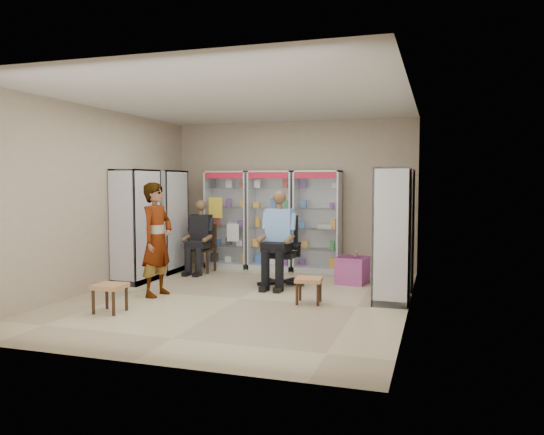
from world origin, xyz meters
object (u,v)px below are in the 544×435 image
(cabinet_back_left, at_px, (228,219))
(cabinet_left_near, at_px, (136,226))
(pink_trunk, at_px, (352,270))
(cabinet_right_far, at_px, (398,228))
(office_chair, at_px, (281,251))
(cabinet_back_mid, at_px, (272,220))
(cabinet_left_far, at_px, (167,221))
(woven_stool_a, at_px, (309,290))
(seated_shopkeeper, at_px, (280,242))
(standing_man, at_px, (157,239))
(cabinet_back_right, at_px, (318,221))
(cabinet_right_near, at_px, (392,235))
(woven_stool_b, at_px, (110,298))
(wooden_chair, at_px, (203,248))

(cabinet_back_left, bearing_deg, cabinet_left_near, -114.61)
(pink_trunk, bearing_deg, cabinet_right_far, -6.68)
(cabinet_right_far, relative_size, office_chair, 1.66)
(cabinet_back_mid, bearing_deg, cabinet_left_far, -153.68)
(pink_trunk, bearing_deg, woven_stool_a, -102.76)
(seated_shopkeeper, distance_m, woven_stool_a, 1.46)
(office_chair, xyz_separation_m, pink_trunk, (1.16, 0.53, -0.37))
(standing_man, bearing_deg, cabinet_left_far, 31.18)
(cabinet_back_right, xyz_separation_m, woven_stool_a, (0.48, -2.72, -0.81))
(standing_man, bearing_deg, woven_stool_a, -78.71)
(woven_stool_a, xyz_separation_m, standing_man, (-2.39, -0.21, 0.70))
(cabinet_right_far, bearing_deg, cabinet_back_left, 72.25)
(cabinet_right_near, xyz_separation_m, seated_shopkeeper, (-1.93, 0.61, -0.23))
(office_chair, relative_size, woven_stool_b, 3.07)
(wooden_chair, bearing_deg, seated_shopkeeper, -25.62)
(cabinet_back_left, height_order, cabinet_back_right, same)
(wooden_chair, bearing_deg, woven_stool_a, -37.07)
(cabinet_back_left, height_order, cabinet_left_near, same)
(cabinet_back_right, relative_size, pink_trunk, 4.08)
(office_chair, height_order, pink_trunk, office_chair)
(pink_trunk, relative_size, woven_stool_a, 1.29)
(cabinet_back_right, relative_size, cabinet_right_far, 1.00)
(cabinet_back_right, distance_m, wooden_chair, 2.33)
(pink_trunk, xyz_separation_m, woven_stool_b, (-2.85, -3.02, -0.04))
(cabinet_back_left, xyz_separation_m, cabinet_right_near, (3.53, -2.23, 0.00))
(wooden_chair, bearing_deg, cabinet_left_near, -117.61)
(woven_stool_b, bearing_deg, office_chair, 55.76)
(cabinet_back_right, xyz_separation_m, cabinet_right_near, (1.63, -2.23, 0.00))
(wooden_chair, bearing_deg, standing_man, -83.69)
(cabinet_right_far, xyz_separation_m, cabinet_left_near, (-4.46, -0.90, 0.00))
(cabinet_right_near, bearing_deg, woven_stool_a, 112.89)
(cabinet_right_near, distance_m, cabinet_left_far, 4.65)
(cabinet_right_near, height_order, woven_stool_a, cabinet_right_near)
(seated_shopkeeper, height_order, woven_stool_b, seated_shopkeeper)
(cabinet_left_far, xyz_separation_m, wooden_chair, (0.68, 0.20, -0.53))
(cabinet_back_right, distance_m, pink_trunk, 1.55)
(cabinet_left_far, height_order, standing_man, cabinet_left_far)
(office_chair, xyz_separation_m, woven_stool_a, (0.78, -1.15, -0.41))
(woven_stool_a, bearing_deg, cabinet_right_near, 22.89)
(cabinet_back_mid, distance_m, woven_stool_a, 3.17)
(cabinet_back_right, bearing_deg, office_chair, -100.73)
(cabinet_back_mid, bearing_deg, wooden_chair, -148.69)
(cabinet_left_far, distance_m, seated_shopkeeper, 2.64)
(cabinet_back_left, xyz_separation_m, standing_man, (-0.01, -2.92, -0.11))
(cabinet_back_right, height_order, wooden_chair, cabinet_back_right)
(cabinet_right_near, relative_size, seated_shopkeeper, 1.30)
(cabinet_right_far, bearing_deg, cabinet_left_far, 87.43)
(seated_shopkeeper, height_order, standing_man, standing_man)
(cabinet_right_far, bearing_deg, wooden_chair, 83.96)
(cabinet_right_near, bearing_deg, seated_shopkeeper, 72.40)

